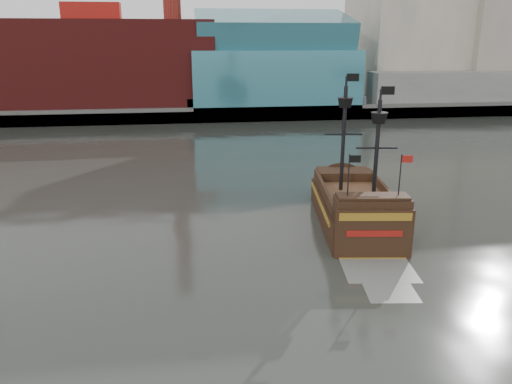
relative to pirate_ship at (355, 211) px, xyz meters
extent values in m
plane|color=#292B26|center=(-6.34, -11.21, -1.11)|extent=(400.00, 400.00, 0.00)
cube|color=slate|center=(-6.34, 80.79, -0.11)|extent=(220.00, 60.00, 2.00)
cube|color=#4C4C49|center=(-6.34, 51.29, 0.19)|extent=(220.00, 1.00, 2.60)
cube|color=maroon|center=(-28.34, 60.79, 8.39)|extent=(42.00, 18.00, 15.00)
cube|color=teal|center=(3.66, 58.79, 5.89)|extent=(30.00, 16.00, 10.00)
cube|color=#9C9483|center=(51.66, 64.79, 19.89)|extent=(18.00, 18.00, 38.00)
cube|color=slate|center=(41.66, 54.79, 3.89)|extent=(40.00, 6.00, 6.00)
cube|color=teal|center=(3.66, 58.79, 13.89)|extent=(28.00, 14.94, 8.78)
cube|color=black|center=(0.04, 0.29, -0.48)|extent=(6.90, 13.22, 2.74)
cube|color=#51321D|center=(0.04, 0.29, 1.04)|extent=(6.21, 11.90, 0.32)
cube|color=black|center=(0.71, 5.30, 1.41)|extent=(4.77, 3.10, 1.05)
cube|color=black|center=(-0.69, -5.14, 1.83)|extent=(5.18, 2.34, 1.90)
cube|color=black|center=(-0.82, -6.10, 0.15)|extent=(5.15, 0.95, 4.21)
cube|color=olive|center=(-0.84, -6.24, 1.83)|extent=(4.71, 0.71, 0.53)
cube|color=maroon|center=(-0.84, -6.24, 0.68)|extent=(3.66, 0.57, 0.42)
cylinder|color=black|center=(-0.59, 1.97, 5.31)|extent=(0.33, 0.33, 8.21)
cylinder|color=black|center=(0.73, -1.72, 4.99)|extent=(0.33, 0.33, 7.58)
cone|color=black|center=(-0.59, 1.97, 8.15)|extent=(1.30, 1.30, 0.74)
cone|color=black|center=(0.73, -1.72, 7.52)|extent=(1.30, 1.30, 0.74)
cube|color=black|center=(-0.12, 1.90, 10.05)|extent=(0.94, 0.16, 0.58)
cube|color=black|center=(1.19, -1.78, 9.42)|extent=(0.94, 0.16, 0.58)
cube|color=gray|center=(-1.06, -7.85, -1.11)|extent=(4.94, 4.35, 0.02)
camera|label=1|loc=(-12.75, -35.13, 12.88)|focal=35.00mm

